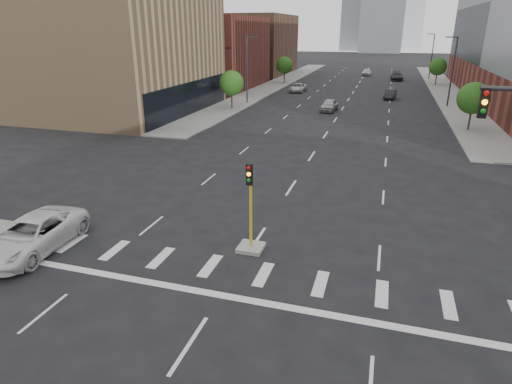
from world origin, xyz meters
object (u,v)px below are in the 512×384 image
at_px(car_mid_right, 390,94).
at_px(car_distant, 367,72).
at_px(car_far_left, 298,88).
at_px(car_near_left, 329,105).
at_px(parked_minivan, 32,235).
at_px(median_traffic_signal, 251,232).
at_px(car_deep_right, 397,76).

bearing_deg(car_mid_right, car_distant, 104.74).
distance_m(car_far_left, car_distant, 32.34).
xyz_separation_m(car_near_left, parked_minivan, (-8.50, -41.63, 0.06)).
height_order(car_near_left, car_distant, car_distant).
bearing_deg(car_distant, car_near_left, -90.57).
bearing_deg(car_distant, median_traffic_signal, -88.49).
bearing_deg(car_deep_right, parked_minivan, -104.42).
bearing_deg(car_near_left, car_distant, 91.89).
bearing_deg(car_near_left, car_deep_right, 82.04).
height_order(car_deep_right, parked_minivan, car_deep_right).
bearing_deg(median_traffic_signal, car_far_left, 99.30).
xyz_separation_m(median_traffic_signal, car_distant, (0.49, 86.01, -0.19)).
bearing_deg(car_mid_right, car_near_left, -114.63).
bearing_deg(median_traffic_signal, car_near_left, 92.23).
height_order(car_near_left, car_deep_right, car_deep_right).
relative_size(median_traffic_signal, car_deep_right, 0.77).
relative_size(car_near_left, car_far_left, 0.89).
bearing_deg(parked_minivan, car_distant, 79.80).
relative_size(car_near_left, parked_minivan, 0.75).
bearing_deg(median_traffic_signal, car_distant, 89.67).
bearing_deg(car_near_left, car_mid_right, 63.90).
relative_size(median_traffic_signal, car_far_left, 0.88).
height_order(median_traffic_signal, parked_minivan, median_traffic_signal).
bearing_deg(car_mid_right, parked_minivan, -100.61).
bearing_deg(car_near_left, parked_minivan, -97.25).
distance_m(car_deep_right, car_distant, 10.46).
relative_size(car_mid_right, car_deep_right, 0.74).
distance_m(car_mid_right, parked_minivan, 56.67).
height_order(car_mid_right, car_deep_right, car_deep_right).
xyz_separation_m(car_distant, parked_minivan, (-10.49, -89.07, 0.04)).
bearing_deg(parked_minivan, car_near_left, 74.98).
relative_size(car_mid_right, car_distant, 0.93).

